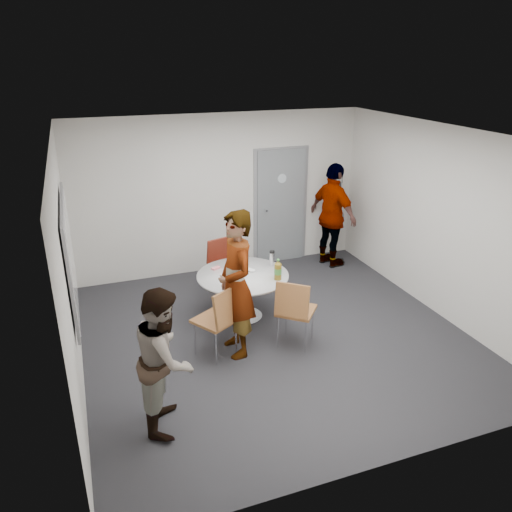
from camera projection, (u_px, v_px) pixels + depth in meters
name	position (u px, v px, depth m)	size (l,w,h in m)	color
floor	(275.00, 335.00, 6.81)	(5.00, 5.00, 0.00)	#232226
ceiling	(278.00, 134.00, 5.80)	(5.00, 5.00, 0.00)	silver
wall_back	(221.00, 194.00, 8.48)	(5.00, 5.00, 0.00)	silver
wall_left	(68.00, 270.00, 5.51)	(5.00, 5.00, 0.00)	silver
wall_right	(439.00, 222.00, 7.10)	(5.00, 5.00, 0.00)	silver
wall_front	(391.00, 343.00, 4.13)	(5.00, 5.00, 0.00)	silver
door	(281.00, 207.00, 8.94)	(1.02, 0.17, 2.12)	slate
whiteboard	(70.00, 255.00, 5.66)	(0.04, 1.90, 1.25)	gray
table	(244.00, 280.00, 7.08)	(1.30, 1.30, 0.98)	silver
chair_near_left	(220.00, 315.00, 6.13)	(0.64, 0.65, 0.96)	brown
chair_near_right	(294.00, 307.00, 6.33)	(0.66, 0.66, 0.95)	brown
chair_far	(222.00, 261.00, 7.88)	(0.52, 0.55, 0.88)	maroon
person_main	(236.00, 285.00, 6.11)	(0.69, 0.45, 1.89)	#A5C6EA
person_left	(165.00, 358.00, 4.95)	(0.74, 0.58, 1.53)	white
person_right	(333.00, 216.00, 8.76)	(1.09, 0.45, 1.85)	black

